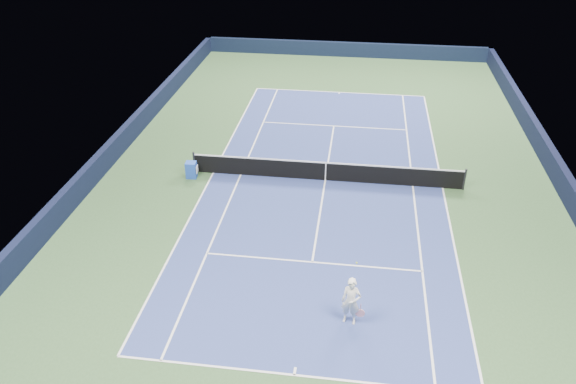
# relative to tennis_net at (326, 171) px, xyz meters

# --- Properties ---
(ground) EXTENTS (40.00, 40.00, 0.00)m
(ground) POSITION_rel_tennis_net_xyz_m (0.00, 0.00, -0.50)
(ground) COLOR #304F2B
(ground) RESTS_ON ground
(wall_far) EXTENTS (22.00, 0.35, 1.10)m
(wall_far) POSITION_rel_tennis_net_xyz_m (0.00, 19.82, 0.05)
(wall_far) COLOR black
(wall_far) RESTS_ON ground
(wall_right) EXTENTS (0.35, 40.00, 1.10)m
(wall_right) POSITION_rel_tennis_net_xyz_m (10.82, 0.00, 0.05)
(wall_right) COLOR black
(wall_right) RESTS_ON ground
(wall_left) EXTENTS (0.35, 40.00, 1.10)m
(wall_left) POSITION_rel_tennis_net_xyz_m (-10.82, 0.00, 0.05)
(wall_left) COLOR black
(wall_left) RESTS_ON ground
(court_surface) EXTENTS (10.97, 23.77, 0.01)m
(court_surface) POSITION_rel_tennis_net_xyz_m (0.00, 0.00, -0.50)
(court_surface) COLOR navy
(court_surface) RESTS_ON ground
(baseline_far) EXTENTS (10.97, 0.08, 0.00)m
(baseline_far) POSITION_rel_tennis_net_xyz_m (0.00, 11.88, -0.50)
(baseline_far) COLOR white
(baseline_far) RESTS_ON ground
(baseline_near) EXTENTS (10.97, 0.08, 0.00)m
(baseline_near) POSITION_rel_tennis_net_xyz_m (0.00, -11.88, -0.50)
(baseline_near) COLOR white
(baseline_near) RESTS_ON ground
(sideline_doubles_right) EXTENTS (0.08, 23.77, 0.00)m
(sideline_doubles_right) POSITION_rel_tennis_net_xyz_m (5.49, 0.00, -0.50)
(sideline_doubles_right) COLOR white
(sideline_doubles_right) RESTS_ON ground
(sideline_doubles_left) EXTENTS (0.08, 23.77, 0.00)m
(sideline_doubles_left) POSITION_rel_tennis_net_xyz_m (-5.49, 0.00, -0.50)
(sideline_doubles_left) COLOR white
(sideline_doubles_left) RESTS_ON ground
(sideline_singles_right) EXTENTS (0.08, 23.77, 0.00)m
(sideline_singles_right) POSITION_rel_tennis_net_xyz_m (4.12, 0.00, -0.50)
(sideline_singles_right) COLOR white
(sideline_singles_right) RESTS_ON ground
(sideline_singles_left) EXTENTS (0.08, 23.77, 0.00)m
(sideline_singles_left) POSITION_rel_tennis_net_xyz_m (-4.12, 0.00, -0.50)
(sideline_singles_left) COLOR white
(sideline_singles_left) RESTS_ON ground
(service_line_far) EXTENTS (8.23, 0.08, 0.00)m
(service_line_far) POSITION_rel_tennis_net_xyz_m (0.00, 6.40, -0.50)
(service_line_far) COLOR white
(service_line_far) RESTS_ON ground
(service_line_near) EXTENTS (8.23, 0.08, 0.00)m
(service_line_near) POSITION_rel_tennis_net_xyz_m (0.00, -6.40, -0.50)
(service_line_near) COLOR white
(service_line_near) RESTS_ON ground
(center_service_line) EXTENTS (0.08, 12.80, 0.00)m
(center_service_line) POSITION_rel_tennis_net_xyz_m (0.00, 0.00, -0.50)
(center_service_line) COLOR white
(center_service_line) RESTS_ON ground
(center_mark_far) EXTENTS (0.08, 0.30, 0.00)m
(center_mark_far) POSITION_rel_tennis_net_xyz_m (0.00, 11.73, -0.50)
(center_mark_far) COLOR white
(center_mark_far) RESTS_ON ground
(center_mark_near) EXTENTS (0.08, 0.30, 0.00)m
(center_mark_near) POSITION_rel_tennis_net_xyz_m (0.00, -11.73, -0.50)
(center_mark_near) COLOR white
(center_mark_near) RESTS_ON ground
(tennis_net) EXTENTS (12.90, 0.10, 1.07)m
(tennis_net) POSITION_rel_tennis_net_xyz_m (0.00, 0.00, 0.00)
(tennis_net) COLOR black
(tennis_net) RESTS_ON ground
(sponsor_cube) EXTENTS (0.56, 0.48, 0.80)m
(sponsor_cube) POSITION_rel_tennis_net_xyz_m (-6.40, -0.55, -0.10)
(sponsor_cube) COLOR blue
(sponsor_cube) RESTS_ON ground
(tennis_player) EXTENTS (0.83, 1.30, 1.75)m
(tennis_player) POSITION_rel_tennis_net_xyz_m (1.54, -9.40, 0.37)
(tennis_player) COLOR white
(tennis_player) RESTS_ON ground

